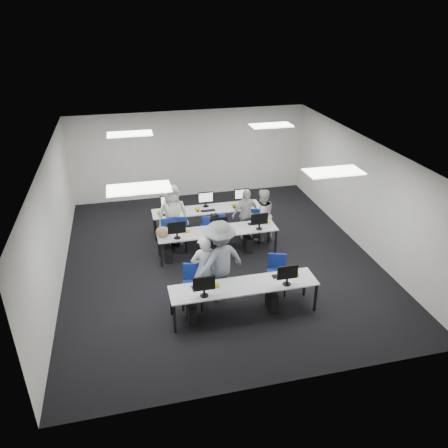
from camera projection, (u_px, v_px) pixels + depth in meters
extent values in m
plane|color=black|center=(219.00, 258.00, 11.74)|extent=(9.00, 9.00, 0.00)
plane|color=white|center=(219.00, 150.00, 10.39)|extent=(9.00, 9.00, 0.00)
cube|color=silver|center=(190.00, 154.00, 14.97)|extent=(8.00, 0.02, 3.00)
cube|color=silver|center=(280.00, 318.00, 7.15)|extent=(8.00, 0.02, 3.00)
cube|color=silver|center=(53.00, 223.00, 10.24)|extent=(0.02, 9.00, 3.00)
cube|color=silver|center=(362.00, 193.00, 11.89)|extent=(0.02, 9.00, 3.00)
cube|color=white|center=(139.00, 188.00, 8.24)|extent=(1.20, 0.60, 0.02)
cube|color=white|center=(334.00, 172.00, 9.07)|extent=(1.20, 0.60, 0.02)
cube|color=white|center=(130.00, 134.00, 11.72)|extent=(1.20, 0.60, 0.02)
cube|color=white|center=(271.00, 125.00, 12.54)|extent=(1.20, 0.60, 0.02)
cube|color=#BABDBF|center=(244.00, 286.00, 9.33)|extent=(3.20, 0.70, 0.03)
cube|color=black|center=(175.00, 319.00, 8.91)|extent=(0.05, 0.05, 0.70)
cube|color=black|center=(171.00, 301.00, 9.43)|extent=(0.05, 0.05, 0.70)
cube|color=black|center=(315.00, 298.00, 9.55)|extent=(0.05, 0.05, 0.70)
cube|color=black|center=(305.00, 283.00, 10.07)|extent=(0.05, 0.05, 0.70)
cube|color=#BABDBF|center=(217.00, 231.00, 11.59)|extent=(3.20, 0.70, 0.03)
cube|color=black|center=(161.00, 255.00, 11.17)|extent=(0.05, 0.05, 0.70)
cube|color=black|center=(159.00, 244.00, 11.69)|extent=(0.05, 0.05, 0.70)
cube|color=black|center=(276.00, 242.00, 11.81)|extent=(0.05, 0.05, 0.70)
cube|color=black|center=(269.00, 232.00, 12.33)|extent=(0.05, 0.05, 0.70)
cube|color=#BABDBF|center=(207.00, 209.00, 12.80)|extent=(3.20, 0.70, 0.03)
cube|color=black|center=(156.00, 231.00, 12.39)|extent=(0.05, 0.05, 0.70)
cube|color=black|center=(154.00, 222.00, 12.91)|extent=(0.05, 0.05, 0.70)
cube|color=black|center=(260.00, 220.00, 13.03)|extent=(0.05, 0.05, 0.70)
cube|color=black|center=(254.00, 211.00, 13.55)|extent=(0.05, 0.05, 0.70)
cube|color=#0D5EAF|center=(204.00, 284.00, 8.84)|extent=(0.46, 0.04, 0.32)
cube|color=black|center=(201.00, 287.00, 9.25)|extent=(0.42, 0.14, 0.02)
ellipsoid|color=black|center=(215.00, 284.00, 9.31)|extent=(0.07, 0.10, 0.04)
cube|color=black|center=(192.00, 312.00, 9.32)|extent=(0.18, 0.40, 0.42)
cube|color=white|center=(288.00, 272.00, 9.22)|extent=(0.46, 0.04, 0.32)
cube|color=black|center=(282.00, 276.00, 9.62)|extent=(0.42, 0.14, 0.02)
ellipsoid|color=black|center=(294.00, 274.00, 9.68)|extent=(0.07, 0.10, 0.04)
cube|color=black|center=(272.00, 301.00, 9.69)|extent=(0.18, 0.40, 0.42)
cube|color=white|center=(177.00, 228.00, 11.06)|extent=(0.46, 0.04, 0.32)
cube|color=black|center=(176.00, 232.00, 11.47)|extent=(0.42, 0.14, 0.02)
ellipsoid|color=black|center=(187.00, 231.00, 11.53)|extent=(0.07, 0.10, 0.04)
cube|color=black|center=(168.00, 253.00, 11.54)|extent=(0.18, 0.40, 0.42)
cube|color=white|center=(219.00, 223.00, 11.29)|extent=(0.46, 0.04, 0.32)
cube|color=black|center=(216.00, 228.00, 11.70)|extent=(0.42, 0.14, 0.02)
ellipsoid|color=black|center=(227.00, 226.00, 11.76)|extent=(0.07, 0.10, 0.04)
cube|color=black|center=(209.00, 248.00, 11.76)|extent=(0.18, 0.40, 0.42)
cube|color=white|center=(259.00, 219.00, 11.52)|extent=(0.46, 0.04, 0.32)
cube|color=black|center=(256.00, 223.00, 11.93)|extent=(0.42, 0.14, 0.02)
ellipsoid|color=black|center=(266.00, 222.00, 11.98)|extent=(0.07, 0.10, 0.04)
cube|color=black|center=(248.00, 244.00, 11.99)|extent=(0.18, 0.40, 0.42)
cube|color=white|center=(168.00, 201.00, 12.59)|extent=(0.46, 0.04, 0.32)
cube|color=black|center=(170.00, 214.00, 12.44)|extent=(0.42, 0.14, 0.02)
ellipsoid|color=black|center=(160.00, 215.00, 12.38)|extent=(0.07, 0.10, 0.04)
cube|color=black|center=(179.00, 228.00, 12.86)|extent=(0.18, 0.40, 0.42)
cube|color=white|center=(206.00, 197.00, 12.82)|extent=(0.46, 0.04, 0.32)
cube|color=black|center=(208.00, 211.00, 12.67)|extent=(0.42, 0.14, 0.02)
ellipsoid|color=black|center=(198.00, 211.00, 12.61)|extent=(0.07, 0.10, 0.04)
cube|color=black|center=(216.00, 224.00, 13.08)|extent=(0.18, 0.40, 0.42)
cube|color=white|center=(242.00, 194.00, 13.05)|extent=(0.46, 0.04, 0.32)
cube|color=black|center=(244.00, 207.00, 12.90)|extent=(0.42, 0.14, 0.02)
ellipsoid|color=black|center=(235.00, 208.00, 12.83)|extent=(0.07, 0.10, 0.04)
cube|color=black|center=(251.00, 220.00, 13.31)|extent=(0.18, 0.40, 0.42)
cube|color=navy|center=(193.00, 287.00, 9.69)|extent=(0.57, 0.56, 0.06)
cube|color=navy|center=(193.00, 271.00, 9.75)|extent=(0.45, 0.17, 0.38)
cube|color=navy|center=(277.00, 274.00, 10.17)|extent=(0.56, 0.55, 0.06)
cube|color=navy|center=(277.00, 260.00, 10.23)|extent=(0.42, 0.18, 0.36)
cube|color=navy|center=(179.00, 234.00, 11.98)|extent=(0.52, 0.51, 0.06)
cube|color=navy|center=(180.00, 223.00, 12.04)|extent=(0.41, 0.16, 0.35)
cube|color=navy|center=(217.00, 231.00, 12.14)|extent=(0.53, 0.52, 0.06)
cube|color=navy|center=(218.00, 220.00, 12.20)|extent=(0.41, 0.16, 0.35)
cube|color=navy|center=(252.00, 226.00, 12.42)|extent=(0.53, 0.51, 0.06)
cube|color=navy|center=(252.00, 215.00, 12.48)|extent=(0.42, 0.15, 0.36)
cube|color=navy|center=(168.00, 230.00, 12.17)|extent=(0.49, 0.47, 0.06)
cube|color=navy|center=(169.00, 224.00, 11.87)|extent=(0.44, 0.09, 0.37)
cube|color=navy|center=(209.00, 227.00, 12.37)|extent=(0.47, 0.45, 0.06)
cube|color=navy|center=(209.00, 222.00, 12.08)|extent=(0.41, 0.09, 0.35)
cube|color=navy|center=(250.00, 221.00, 12.77)|extent=(0.52, 0.51, 0.06)
cube|color=navy|center=(250.00, 216.00, 12.49)|extent=(0.39, 0.17, 0.34)
ellipsoid|color=olive|center=(163.00, 232.00, 11.19)|extent=(0.38, 0.26, 0.29)
imported|color=beige|center=(204.00, 269.00, 9.71)|extent=(0.65, 0.46, 1.65)
imported|color=beige|center=(262.00, 215.00, 12.32)|extent=(0.86, 0.74, 1.55)
imported|color=beige|center=(173.00, 215.00, 12.10)|extent=(0.92, 0.66, 1.76)
imported|color=beige|center=(245.00, 214.00, 12.42)|extent=(0.95, 0.60, 1.50)
imported|color=gray|center=(220.00, 261.00, 9.75)|extent=(1.43, 1.15, 1.94)
cube|color=black|center=(215.00, 216.00, 9.41)|extent=(0.20, 0.22, 0.10)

